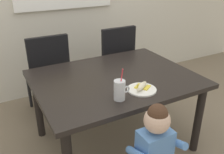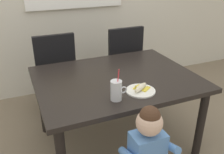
# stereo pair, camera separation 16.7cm
# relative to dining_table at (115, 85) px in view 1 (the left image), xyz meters

# --- Properties ---
(ground_plane) EXTENTS (24.00, 24.00, 0.00)m
(ground_plane) POSITION_rel_dining_table_xyz_m (0.00, 0.00, -0.63)
(ground_plane) COLOR #7A6B56
(dining_table) EXTENTS (1.38, 1.06, 0.71)m
(dining_table) POSITION_rel_dining_table_xyz_m (0.00, 0.00, 0.00)
(dining_table) COLOR black
(dining_table) RESTS_ON ground
(dining_chair_left) EXTENTS (0.44, 0.45, 0.96)m
(dining_chair_left) POSITION_rel_dining_table_xyz_m (-0.40, 0.79, -0.08)
(dining_chair_left) COLOR black
(dining_chair_left) RESTS_ON ground
(dining_chair_right) EXTENTS (0.44, 0.44, 0.96)m
(dining_chair_right) POSITION_rel_dining_table_xyz_m (0.41, 0.76, -0.08)
(dining_chair_right) COLOR black
(dining_chair_right) RESTS_ON ground
(toddler_standing) EXTENTS (0.33, 0.24, 0.84)m
(toddler_standing) POSITION_rel_dining_table_xyz_m (-0.09, -0.72, -0.10)
(toddler_standing) COLOR #3F4760
(toddler_standing) RESTS_ON ground
(milk_cup) EXTENTS (0.13, 0.08, 0.25)m
(milk_cup) POSITION_rel_dining_table_xyz_m (-0.16, -0.36, 0.15)
(milk_cup) COLOR silver
(milk_cup) RESTS_ON dining_table
(snack_plate) EXTENTS (0.23, 0.23, 0.01)m
(snack_plate) POSITION_rel_dining_table_xyz_m (0.06, -0.32, 0.09)
(snack_plate) COLOR white
(snack_plate) RESTS_ON dining_table
(peeled_banana) EXTENTS (0.17, 0.15, 0.07)m
(peeled_banana) POSITION_rel_dining_table_xyz_m (0.07, -0.31, 0.12)
(peeled_banana) COLOR #F4EAC6
(peeled_banana) RESTS_ON snack_plate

